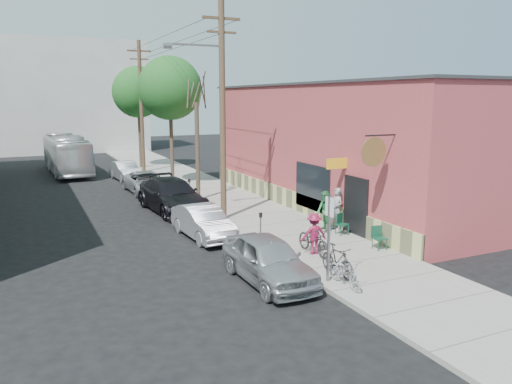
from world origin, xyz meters
name	(u,v)px	position (x,y,z in m)	size (l,w,h in m)	color
ground	(203,250)	(0.00, 0.00, 0.00)	(120.00, 120.00, 0.00)	black
sidewalk	(210,192)	(4.25, 11.00, 0.07)	(4.50, 58.00, 0.15)	gray
cafe_building	(329,146)	(8.99, 4.99, 3.30)	(6.60, 20.20, 6.61)	#A03B40
end_cap_building	(59,97)	(-2.00, 42.00, 6.00)	(18.00, 8.00, 12.00)	#B5B4AF
sign_post	(329,229)	(2.35, -5.23, 1.83)	(0.07, 0.45, 2.80)	slate
parking_meter_near	(261,223)	(2.25, -0.54, 0.98)	(0.14, 0.14, 1.24)	slate
parking_meter_far	(189,186)	(2.25, 8.74, 0.98)	(0.14, 0.14, 1.24)	slate
utility_pole_near	(221,108)	(2.39, 3.98, 5.41)	(3.57, 0.28, 10.00)	#503A28
utility_pole_far	(141,105)	(2.45, 21.21, 5.34)	(1.80, 0.28, 10.00)	#503A28
tree_bare	(197,152)	(2.80, 8.83, 2.88)	(0.24, 0.24, 5.46)	#44392C
tree_leafy_mid	(170,88)	(2.80, 14.14, 6.45)	(4.08, 4.08, 8.36)	#44392C
tree_leafy_far	(138,92)	(2.80, 23.84, 6.32)	(4.17, 4.17, 8.27)	#44392C
patio_chair_a	(342,224)	(5.93, -0.84, 0.59)	(0.50, 0.50, 0.88)	#113D2A
patio_chair_b	(380,238)	(5.99, -3.21, 0.59)	(0.50, 0.50, 0.88)	#113D2A
patron_grey	(337,209)	(6.15, -0.06, 1.08)	(0.68, 0.45, 1.86)	gray
patron_green	(325,211)	(5.53, -0.10, 1.03)	(0.86, 0.67, 1.77)	#317A43
cyclist	(314,234)	(3.43, -2.62, 0.92)	(0.99, 0.57, 1.53)	maroon
cyclist_bike	(314,240)	(3.43, -2.62, 0.67)	(0.69, 1.99, 1.04)	black
parked_bike_a	(337,260)	(2.92, -4.92, 0.66)	(0.47, 1.68, 1.01)	black
parked_bike_b	(345,272)	(2.62, -5.77, 0.59)	(0.58, 1.67, 0.88)	gray
car_0	(268,259)	(0.80, -4.13, 0.75)	(1.78, 4.41, 1.50)	#A5A6AC
car_1	(203,222)	(0.62, 1.68, 0.68)	(1.44, 4.13, 1.36)	#B9B8C1
car_2	(172,195)	(0.80, 7.16, 0.85)	(2.37, 5.83, 1.69)	black
car_3	(147,182)	(0.80, 12.95, 0.66)	(2.19, 4.75, 1.32)	#AAACB2
car_4	(126,171)	(0.53, 18.48, 0.67)	(1.42, 4.08, 1.34)	#9A9EA1
bus	(67,154)	(-2.98, 24.08, 1.48)	(2.49, 10.63, 2.96)	silver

